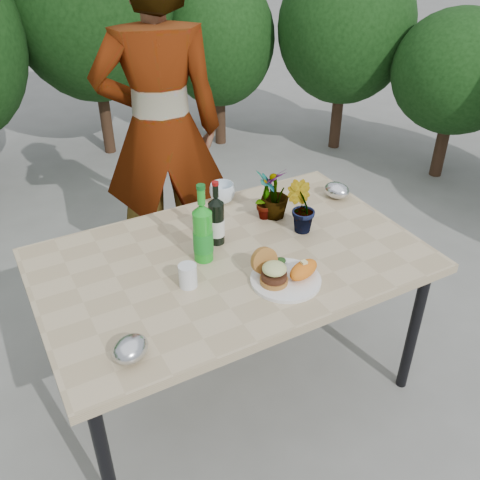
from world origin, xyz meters
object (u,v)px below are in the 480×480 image
dinner_plate (286,280)px  person (161,132)px  wine_bottle (216,221)px  patio_table (231,268)px

dinner_plate → person: 1.25m
wine_bottle → dinner_plate: bearing=-85.0°
dinner_plate → person: size_ratio=0.15×
dinner_plate → wine_bottle: (-0.11, 0.38, 0.10)m
dinner_plate → wine_bottle: size_ratio=0.95×
wine_bottle → person: 0.86m
patio_table → wine_bottle: wine_bottle is taller
patio_table → dinner_plate: dinner_plate is taller
patio_table → wine_bottle: 0.21m
patio_table → person: (0.09, 0.98, 0.25)m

